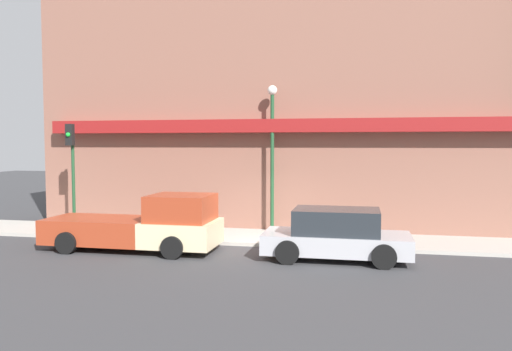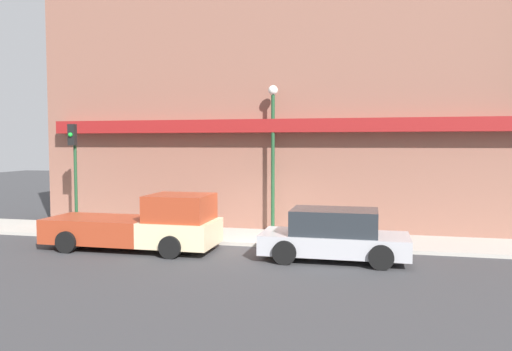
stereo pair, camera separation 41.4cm
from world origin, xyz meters
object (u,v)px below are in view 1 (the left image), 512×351
object	(u,v)px
fire_hydrant	(293,229)
traffic_light	(72,158)
pickup_truck	(144,226)
street_lamp	(272,141)
parked_car	(336,235)

from	to	relation	value
fire_hydrant	traffic_light	xyz separation A→B (m)	(-8.37, -0.16, 2.42)
fire_hydrant	traffic_light	distance (m)	8.72
pickup_truck	street_lamp	world-z (taller)	street_lamp
fire_hydrant	traffic_light	size ratio (longest dim) A/B	0.18
street_lamp	traffic_light	world-z (taller)	street_lamp
street_lamp	fire_hydrant	bearing A→B (deg)	-53.29
pickup_truck	parked_car	distance (m)	6.15
pickup_truck	fire_hydrant	world-z (taller)	pickup_truck
street_lamp	parked_car	bearing A→B (deg)	-54.11
pickup_truck	traffic_light	world-z (taller)	traffic_light
parked_car	traffic_light	bearing A→B (deg)	170.08
pickup_truck	fire_hydrant	xyz separation A→B (m)	(4.57, 2.22, -0.33)
fire_hydrant	pickup_truck	bearing A→B (deg)	-154.14
parked_car	fire_hydrant	distance (m)	2.73
street_lamp	traffic_light	xyz separation A→B (m)	(-7.39, -1.48, -0.66)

